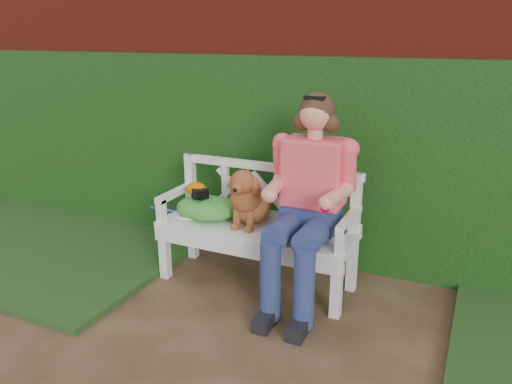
% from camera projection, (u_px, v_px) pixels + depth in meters
% --- Properties ---
extents(ground, '(60.00, 60.00, 0.00)m').
position_uv_depth(ground, '(234.00, 375.00, 2.86)').
color(ground, '#3B2419').
extents(brick_wall, '(10.00, 0.30, 2.20)m').
position_uv_depth(brick_wall, '(336.00, 130.00, 4.17)').
color(brick_wall, maroon).
rests_on(brick_wall, ground).
extents(ivy_hedge, '(10.00, 0.18, 1.70)m').
position_uv_depth(ivy_hedge, '(327.00, 165.00, 4.06)').
color(ivy_hedge, '#27611F').
rests_on(ivy_hedge, ground).
extents(grass_left, '(2.60, 2.00, 0.05)m').
position_uv_depth(grass_left, '(47.00, 243.00, 4.60)').
color(grass_left, '#1B3514').
rests_on(grass_left, ground).
extents(garden_bench, '(1.62, 0.70, 0.48)m').
position_uv_depth(garden_bench, '(256.00, 255.00, 3.84)').
color(garden_bench, white).
rests_on(garden_bench, ground).
extents(seated_woman, '(0.91, 1.03, 1.52)m').
position_uv_depth(seated_woman, '(311.00, 199.00, 3.49)').
color(seated_woman, red).
rests_on(seated_woman, ground).
extents(dog, '(0.39, 0.47, 0.46)m').
position_uv_depth(dog, '(250.00, 195.00, 3.74)').
color(dog, '#A05E22').
rests_on(dog, garden_bench).
extents(tennis_racket, '(0.58, 0.42, 0.03)m').
position_uv_depth(tennis_racket, '(187.00, 214.00, 3.99)').
color(tennis_racket, silver).
rests_on(tennis_racket, garden_bench).
extents(green_bag, '(0.62, 0.56, 0.17)m').
position_uv_depth(green_bag, '(207.00, 207.00, 3.92)').
color(green_bag, green).
rests_on(green_bag, garden_bench).
extents(camera_item, '(0.13, 0.12, 0.07)m').
position_uv_depth(camera_item, '(200.00, 193.00, 3.86)').
color(camera_item, black).
rests_on(camera_item, green_bag).
extents(baseball_glove, '(0.18, 0.15, 0.11)m').
position_uv_depth(baseball_glove, '(196.00, 189.00, 3.92)').
color(baseball_glove, '#DB6800').
rests_on(baseball_glove, green_bag).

